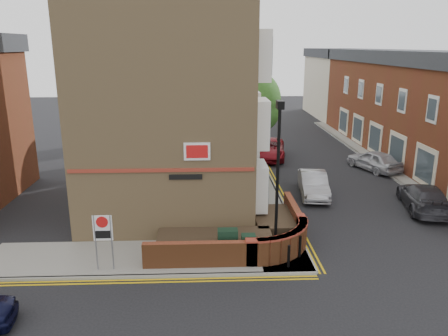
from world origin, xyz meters
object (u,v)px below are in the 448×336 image
utility_cabinet_large (228,243)px  silver_car_near (313,184)px  lamppost (277,181)px  zone_sign (103,232)px

utility_cabinet_large → silver_car_near: size_ratio=0.29×
lamppost → zone_sign: (-6.60, -0.70, -1.70)m
lamppost → silver_car_near: 8.84m
utility_cabinet_large → lamppost: bearing=-3.0°
lamppost → zone_sign: 6.85m
silver_car_near → lamppost: bearing=-107.1°
lamppost → utility_cabinet_large: (-1.90, 0.10, -2.62)m
lamppost → silver_car_near: bearing=66.2°
utility_cabinet_large → zone_sign: (-4.70, -0.80, 0.92)m
zone_sign → silver_car_near: bearing=40.1°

